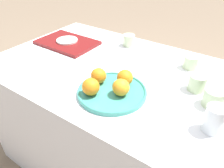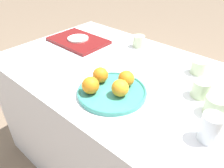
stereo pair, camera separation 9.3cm
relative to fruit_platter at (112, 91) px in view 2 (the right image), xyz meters
name	(u,v)px [view 2 (the right image)]	position (x,y,z in m)	size (l,w,h in m)	color
ground_plane	(116,157)	(-0.13, 0.19, -0.75)	(12.00, 12.00, 0.00)	#7A6651
table	(116,119)	(-0.13, 0.19, -0.38)	(1.28, 0.85, 0.74)	white
fruit_platter	(112,91)	(0.00, 0.00, 0.00)	(0.30, 0.30, 0.02)	teal
orange_0	(120,88)	(0.05, 0.00, 0.04)	(0.07, 0.07, 0.07)	orange
orange_1	(100,75)	(-0.09, 0.02, 0.04)	(0.07, 0.07, 0.07)	orange
orange_2	(126,78)	(0.02, 0.07, 0.04)	(0.07, 0.07, 0.07)	orange
orange_3	(90,85)	(-0.06, -0.07, 0.04)	(0.07, 0.07, 0.07)	orange
water_glass	(210,128)	(0.41, 0.02, 0.04)	(0.07, 0.07, 0.10)	silver
serving_tray	(78,41)	(-0.53, 0.27, 0.00)	(0.37, 0.25, 0.02)	maroon
side_plate	(78,38)	(-0.53, 0.27, 0.01)	(0.13, 0.13, 0.01)	silver
cup_0	(199,67)	(0.21, 0.42, 0.02)	(0.08, 0.08, 0.07)	#B7CC9E
cup_1	(216,106)	(0.38, 0.17, 0.03)	(0.08, 0.08, 0.07)	#B7CC9E
cup_2	(201,89)	(0.29, 0.24, 0.03)	(0.08, 0.08, 0.07)	#B7CC9E
cup_3	(139,41)	(-0.20, 0.48, 0.02)	(0.07, 0.07, 0.07)	#B7CC9E
napkin	(166,62)	(0.03, 0.41, -0.01)	(0.14, 0.11, 0.01)	white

